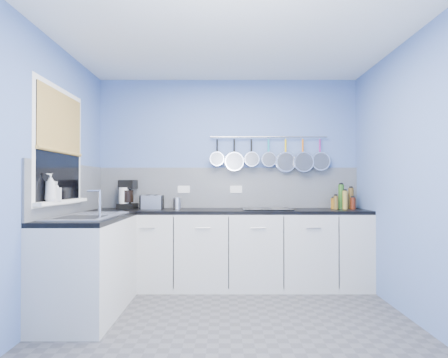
{
  "coord_description": "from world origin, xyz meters",
  "views": [
    {
      "loc": [
        -0.05,
        -3.15,
        1.2
      ],
      "look_at": [
        -0.05,
        0.75,
        1.25
      ],
      "focal_mm": 29.87,
      "sensor_mm": 36.0,
      "label": 1
    }
  ],
  "objects_px": {
    "canister": "(177,203)",
    "soap_bottle_b": "(56,191)",
    "paper_towel": "(124,198)",
    "hob": "(267,209)",
    "coffee_maker": "(127,194)",
    "toaster": "(152,202)",
    "soap_bottle_a": "(50,187)"
  },
  "relations": [
    {
      "from": "coffee_maker",
      "to": "toaster",
      "type": "height_order",
      "value": "coffee_maker"
    },
    {
      "from": "paper_towel",
      "to": "toaster",
      "type": "distance_m",
      "value": 0.34
    },
    {
      "from": "soap_bottle_b",
      "to": "hob",
      "type": "height_order",
      "value": "soap_bottle_b"
    },
    {
      "from": "soap_bottle_b",
      "to": "canister",
      "type": "height_order",
      "value": "soap_bottle_b"
    },
    {
      "from": "soap_bottle_b",
      "to": "hob",
      "type": "xyz_separation_m",
      "value": [
        1.98,
        1.06,
        -0.23
      ]
    },
    {
      "from": "soap_bottle_a",
      "to": "toaster",
      "type": "height_order",
      "value": "soap_bottle_a"
    },
    {
      "from": "canister",
      "to": "hob",
      "type": "xyz_separation_m",
      "value": [
        1.06,
        -0.09,
        -0.06
      ]
    },
    {
      "from": "hob",
      "to": "paper_towel",
      "type": "bearing_deg",
      "value": 177.55
    },
    {
      "from": "soap_bottle_b",
      "to": "paper_towel",
      "type": "bearing_deg",
      "value": 75.68
    },
    {
      "from": "canister",
      "to": "toaster",
      "type": "bearing_deg",
      "value": -176.6
    },
    {
      "from": "canister",
      "to": "soap_bottle_b",
      "type": "bearing_deg",
      "value": -128.75
    },
    {
      "from": "paper_towel",
      "to": "toaster",
      "type": "height_order",
      "value": "paper_towel"
    },
    {
      "from": "canister",
      "to": "paper_towel",
      "type": "bearing_deg",
      "value": -178.71
    },
    {
      "from": "coffee_maker",
      "to": "soap_bottle_a",
      "type": "bearing_deg",
      "value": -97.87
    },
    {
      "from": "coffee_maker",
      "to": "hob",
      "type": "distance_m",
      "value": 1.67
    },
    {
      "from": "paper_towel",
      "to": "canister",
      "type": "xyz_separation_m",
      "value": [
        0.63,
        0.01,
        -0.06
      ]
    },
    {
      "from": "coffee_maker",
      "to": "canister",
      "type": "xyz_separation_m",
      "value": [
        0.6,
        -0.03,
        -0.11
      ]
    },
    {
      "from": "toaster",
      "to": "canister",
      "type": "bearing_deg",
      "value": 6.69
    },
    {
      "from": "paper_towel",
      "to": "canister",
      "type": "bearing_deg",
      "value": 1.29
    },
    {
      "from": "paper_towel",
      "to": "toaster",
      "type": "relative_size",
      "value": 1.02
    },
    {
      "from": "soap_bottle_b",
      "to": "paper_towel",
      "type": "relative_size",
      "value": 0.67
    },
    {
      "from": "paper_towel",
      "to": "coffee_maker",
      "type": "xyz_separation_m",
      "value": [
        0.03,
        0.04,
        0.04
      ]
    },
    {
      "from": "paper_towel",
      "to": "soap_bottle_b",
      "type": "bearing_deg",
      "value": -104.32
    },
    {
      "from": "soap_bottle_b",
      "to": "coffee_maker",
      "type": "xyz_separation_m",
      "value": [
        0.32,
        1.18,
        -0.06
      ]
    },
    {
      "from": "hob",
      "to": "coffee_maker",
      "type": "bearing_deg",
      "value": 176.03
    },
    {
      "from": "paper_towel",
      "to": "coffee_maker",
      "type": "height_order",
      "value": "coffee_maker"
    },
    {
      "from": "paper_towel",
      "to": "hob",
      "type": "bearing_deg",
      "value": -2.45
    },
    {
      "from": "coffee_maker",
      "to": "hob",
      "type": "height_order",
      "value": "coffee_maker"
    },
    {
      "from": "canister",
      "to": "hob",
      "type": "bearing_deg",
      "value": -4.68
    },
    {
      "from": "soap_bottle_a",
      "to": "toaster",
      "type": "bearing_deg",
      "value": 63.31
    },
    {
      "from": "soap_bottle_a",
      "to": "coffee_maker",
      "type": "xyz_separation_m",
      "value": [
        0.32,
        1.29,
        -0.1
      ]
    },
    {
      "from": "soap_bottle_b",
      "to": "paper_towel",
      "type": "height_order",
      "value": "soap_bottle_b"
    }
  ]
}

